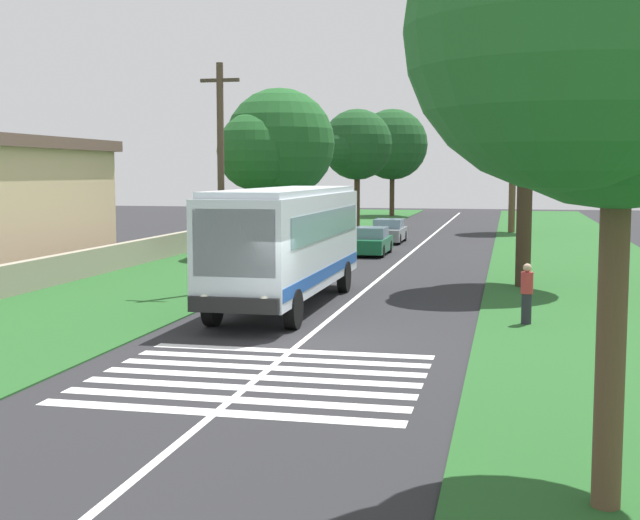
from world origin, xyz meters
name	(u,v)px	position (x,y,z in m)	size (l,w,h in m)	color
ground	(304,341)	(0.00, 0.00, 0.00)	(160.00, 160.00, 0.00)	#262628
grass_verge_left	(202,268)	(15.00, 8.20, 0.02)	(120.00, 8.00, 0.04)	#235623
grass_verge_right	(589,278)	(15.00, -8.20, 0.02)	(120.00, 8.00, 0.04)	#235623
centre_line	(386,273)	(15.00, 0.00, 0.00)	(110.00, 0.16, 0.01)	silver
coach_bus	(288,239)	(5.42, 1.80, 2.15)	(11.16, 2.62, 3.73)	silver
zebra_crossing	(259,377)	(-4.04, 0.00, 0.00)	(5.85, 6.80, 0.01)	silver
trailing_car_0	(371,242)	(22.84, 1.90, 0.67)	(4.30, 1.78, 1.43)	#145933
trailing_car_1	(389,232)	(30.65, 2.04, 0.67)	(4.30, 1.78, 1.43)	gray
roadside_tree_left_0	(391,146)	(61.59, 6.07, 6.67)	(7.83, 6.70, 10.15)	#3D2D1E
roadside_tree_left_1	(277,147)	(21.65, 6.55, 5.49)	(6.93, 5.56, 8.41)	#4C3826
roadside_tree_left_2	(356,146)	(41.45, 5.93, 6.09)	(5.94, 5.12, 8.74)	#3D2D1E
roadside_tree_right_0	(512,141)	(40.81, -5.09, 6.37)	(5.29, 4.52, 8.73)	brown
roadside_tree_right_1	(522,88)	(11.51, -5.36, 7.27)	(6.84, 5.63, 10.19)	#3D2D1E
roadside_tree_right_2	(607,25)	(-9.93, -6.10, 5.99)	(5.94, 4.85, 8.48)	brown
utility_pole	(221,174)	(7.97, 4.87, 4.16)	(0.24, 1.40, 7.97)	#473828
roadside_wall	(172,245)	(20.00, 11.60, 0.59)	(70.00, 0.40, 1.09)	#9E937F
pedestrian	(527,293)	(3.46, -5.54, 0.91)	(0.34, 0.34, 1.69)	#26262D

